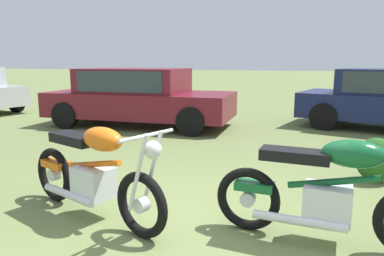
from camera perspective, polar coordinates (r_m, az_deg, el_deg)
The scene contains 5 objects.
ground_plane at distance 3.58m, azimuth -0.08°, elevation -16.27°, with size 120.00×120.00×0.00m, color olive.
motorcycle_orange at distance 3.88m, azimuth -15.32°, elevation -6.74°, with size 1.96×1.05×1.02m.
motorcycle_green at distance 3.43m, azimuth 20.72°, elevation -9.39°, with size 2.00×0.64×1.02m.
car_burgundy at distance 9.18m, azimuth -8.56°, elevation 5.31°, with size 4.59×1.98×1.43m.
shrub_low at distance 5.51m, azimuth 26.95°, elevation -4.44°, with size 0.52×0.47×0.60m.
Camera 1 is at (0.89, -3.07, 1.62)m, focal length 33.88 mm.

